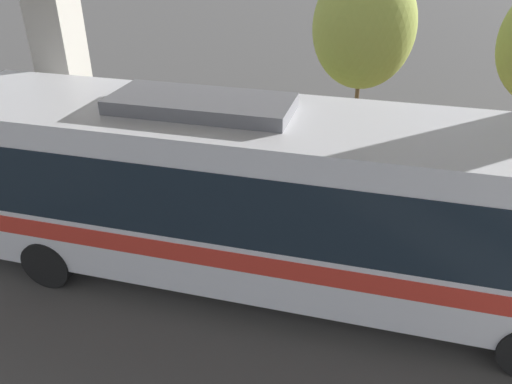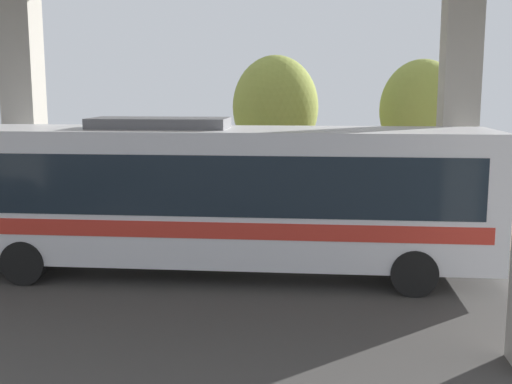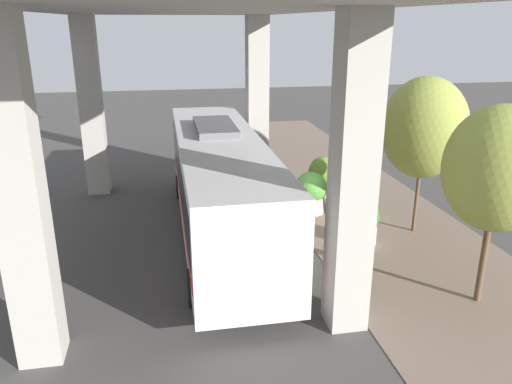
{
  "view_description": "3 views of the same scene",
  "coord_description": "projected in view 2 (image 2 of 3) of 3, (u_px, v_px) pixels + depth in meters",
  "views": [
    {
      "loc": [
        10.55,
        1.61,
        6.38
      ],
      "look_at": [
        1.09,
        -0.93,
        0.95
      ],
      "focal_mm": 35.0,
      "sensor_mm": 36.0,
      "label": 1
    },
    {
      "loc": [
        17.39,
        2.18,
        4.36
      ],
      "look_at": [
        -0.23,
        0.51,
        1.47
      ],
      "focal_mm": 45.0,
      "sensor_mm": 36.0,
      "label": 2
    },
    {
      "loc": [
        4.59,
        15.83,
        7.06
      ],
      "look_at": [
        1.52,
        -0.58,
        1.34
      ],
      "focal_mm": 35.0,
      "sensor_mm": 36.0,
      "label": 3
    }
  ],
  "objects": [
    {
      "name": "street_tree_near",
      "position": [
        422.0,
        110.0,
        20.18
      ],
      "size": [
        2.63,
        2.63,
        5.24
      ],
      "color": "brown",
      "rests_on": "ground"
    },
    {
      "name": "planter_middle",
      "position": [
        292.0,
        208.0,
        19.39
      ],
      "size": [
        1.09,
        1.09,
        1.51
      ],
      "color": "#ADA89E",
      "rests_on": "ground"
    },
    {
      "name": "sidewalk_strip",
      "position": [
        249.0,
        222.0,
        20.94
      ],
      "size": [
        6.0,
        40.0,
        0.02
      ],
      "color": "#7A6656",
      "rests_on": "ground"
    },
    {
      "name": "fire_hydrant",
      "position": [
        321.0,
        225.0,
        18.33
      ],
      "size": [
        0.4,
        0.19,
        0.94
      ],
      "color": "gold",
      "rests_on": "ground"
    },
    {
      "name": "planter_extra",
      "position": [
        214.0,
        200.0,
        20.27
      ],
      "size": [
        1.42,
        1.42,
        1.67
      ],
      "color": "#ADA89E",
      "rests_on": "ground"
    },
    {
      "name": "ground_plane",
      "position": [
        237.0,
        245.0,
        17.99
      ],
      "size": [
        80.0,
        80.0,
        0.0
      ],
      "primitive_type": "plane",
      "color": "#474442",
      "rests_on": "ground"
    },
    {
      "name": "planter_front",
      "position": [
        186.0,
        210.0,
        18.82
      ],
      "size": [
        1.24,
        1.24,
        1.63
      ],
      "color": "#ADA89E",
      "rests_on": "ground"
    },
    {
      "name": "planter_back",
      "position": [
        131.0,
        202.0,
        20.16
      ],
      "size": [
        1.33,
        1.33,
        1.67
      ],
      "color": "#ADA89E",
      "rests_on": "ground"
    },
    {
      "name": "street_tree_far",
      "position": [
        275.0,
        107.0,
        21.16
      ],
      "size": [
        2.83,
        2.83,
        5.41
      ],
      "color": "brown",
      "rests_on": "ground"
    },
    {
      "name": "bus",
      "position": [
        214.0,
        191.0,
        14.92
      ],
      "size": [
        2.81,
        12.68,
        3.67
      ],
      "color": "silver",
      "rests_on": "ground"
    }
  ]
}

